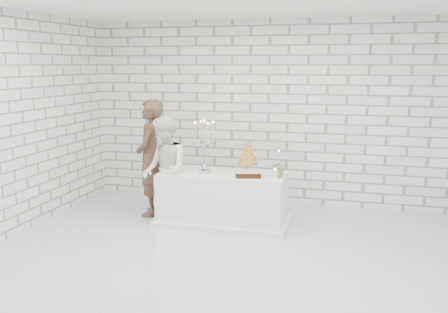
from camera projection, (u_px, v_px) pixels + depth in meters
ground at (230, 255)px, 6.12m from camera, size 6.00×5.00×0.01m
wall_back at (269, 113)px, 8.22m from camera, size 6.00×0.01×3.00m
wall_front at (139, 180)px, 3.48m from camera, size 6.00×0.01×3.00m
wall_left at (11, 125)px, 6.63m from camera, size 0.01×5.00×3.00m
cake_table at (223, 198)px, 7.27m from camera, size 1.80×0.80×0.75m
groom at (150, 158)px, 7.63m from camera, size 0.53×0.71×1.77m
bride at (165, 171)px, 7.18m from camera, size 0.91×0.97×1.57m
candelabra at (204, 147)px, 7.14m from camera, size 0.34×0.34×0.76m
croquembouche at (248, 157)px, 7.14m from camera, size 0.37×0.37×0.47m
chocolate_cake at (248, 174)px, 6.95m from camera, size 0.40×0.33×0.08m
pillar_candle at (275, 174)px, 6.86m from camera, size 0.09×0.09×0.12m
extra_taper at (279, 163)px, 7.13m from camera, size 0.07×0.07×0.32m
flowers at (280, 169)px, 6.90m from camera, size 0.28×0.26×0.25m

